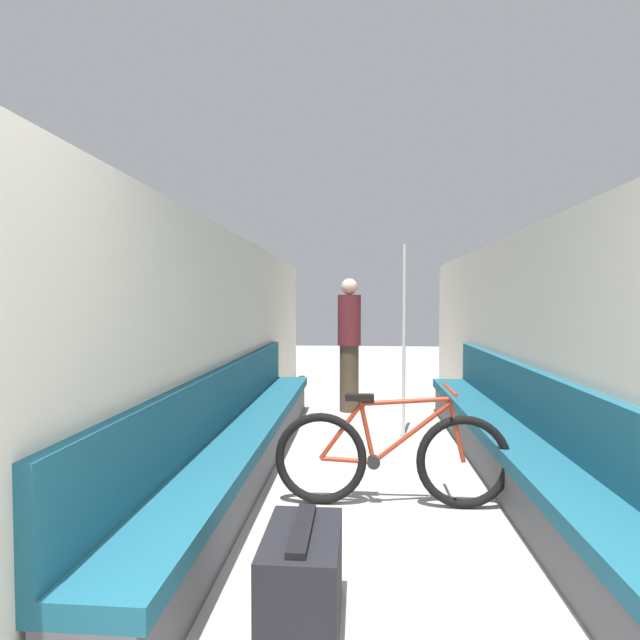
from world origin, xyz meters
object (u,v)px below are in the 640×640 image
at_px(passenger_standing, 349,343).
at_px(luggage_bag, 302,581).
at_px(bench_seat_row_left, 245,438).
at_px(grab_pole_near, 404,343).
at_px(bicycle, 391,457).
at_px(bench_seat_row_right, 511,444).

relative_size(passenger_standing, luggage_bag, 3.13).
distance_m(bench_seat_row_left, passenger_standing, 2.61).
bearing_deg(luggage_bag, grab_pole_near, 77.48).
bearing_deg(passenger_standing, grab_pole_near, 78.60).
xyz_separation_m(bicycle, passenger_standing, (-0.35, 2.99, 0.55)).
height_order(bench_seat_row_right, bicycle, bench_seat_row_right).
height_order(bicycle, grab_pole_near, grab_pole_near).
xyz_separation_m(bench_seat_row_right, bicycle, (-0.99, -0.59, 0.05)).
xyz_separation_m(grab_pole_near, passenger_standing, (-0.60, 1.14, -0.10)).
relative_size(bench_seat_row_left, luggage_bag, 9.09).
bearing_deg(grab_pole_near, luggage_bag, -102.52).
relative_size(bench_seat_row_left, bicycle, 3.06).
bearing_deg(passenger_standing, bench_seat_row_right, 79.92).
height_order(bench_seat_row_left, bench_seat_row_right, same).
height_order(bench_seat_row_right, passenger_standing, passenger_standing).
distance_m(bench_seat_row_right, bicycle, 1.15).
distance_m(bicycle, luggage_bag, 1.44).
bearing_deg(bench_seat_row_right, bench_seat_row_left, 180.00).
bearing_deg(bicycle, passenger_standing, 92.70).
bearing_deg(luggage_bag, bicycle, 71.01).
xyz_separation_m(bench_seat_row_left, luggage_bag, (0.71, -1.94, -0.07)).
height_order(grab_pole_near, passenger_standing, grab_pole_near).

